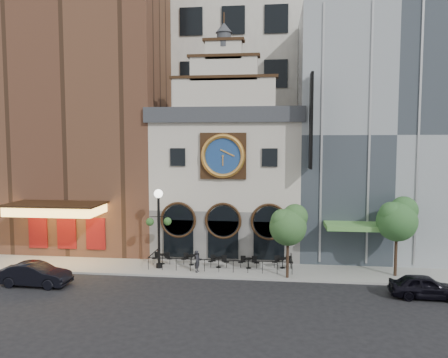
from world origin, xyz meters
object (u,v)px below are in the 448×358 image
car_right (425,287)px  tree_left (289,224)px  bistro_0 (162,258)px  bistro_2 (219,261)px  tree_right (398,218)px  lamppost (159,219)px  car_left (35,274)px  pedestrian (197,261)px  bistro_1 (191,259)px  bistro_3 (249,262)px  bistro_4 (283,262)px

car_right → tree_left: (-8.31, 2.74, 3.21)m
bistro_0 → bistro_2: same height
tree_right → lamppost: bearing=-179.8°
car_right → car_left: size_ratio=0.90×
bistro_2 → tree_right: size_ratio=0.28×
bistro_0 → car_right: (17.94, -5.00, 0.11)m
bistro_0 → pedestrian: bearing=-29.5°
bistro_0 → pedestrian: (3.08, -1.75, 0.34)m
bistro_1 → lamppost: 4.08m
tree_right → tree_left: bearing=-170.3°
bistro_3 → tree_right: tree_right is taller
bistro_2 → tree_right: 13.31m
tree_left → lamppost: bearing=172.6°
bistro_2 → bistro_4: 4.83m
pedestrian → lamppost: size_ratio=0.27×
car_right → car_left: car_left is taller
car_left → bistro_4: bearing=-69.5°
bistro_1 → bistro_2: 2.21m
tree_left → car_right: bearing=-18.2°
bistro_0 → bistro_4: 9.30m
bistro_0 → lamppost: (0.03, -1.01, 3.23)m
bistro_3 → car_left: car_left is taller
bistro_3 → pedestrian: pedestrian is taller
bistro_0 → car_right: bearing=-15.6°
pedestrian → car_right: bearing=-92.5°
bistro_2 → car_left: bearing=-156.3°
car_right → tree_left: 9.32m
bistro_0 → bistro_2: size_ratio=1.00×
bistro_4 → tree_right: size_ratio=0.28×
bistro_3 → car_left: bearing=-159.6°
pedestrian → tree_right: bearing=-76.9°
pedestrian → tree_left: bearing=-84.6°
bistro_3 → tree_right: (10.51, -0.57, 3.68)m
bistro_2 → car_left: car_left is taller
car_left → tree_left: tree_left is taller
bistro_3 → pedestrian: 3.93m
car_right → tree_right: (-0.67, 4.05, 3.56)m
bistro_2 → tree_right: tree_right is taller
tree_left → bistro_2: bearing=160.3°
car_right → lamppost: 18.61m
bistro_1 → car_left: bearing=-149.8°
tree_right → bistro_3: bearing=176.9°
bistro_0 → tree_left: 10.44m
pedestrian → bistro_4: bearing=-64.6°
bistro_3 → car_left: (-14.02, -5.20, 0.16)m
bistro_2 → tree_right: bearing=-2.4°
bistro_1 → bistro_3: same height
pedestrian → tree_left: size_ratio=0.31×
bistro_2 → car_left: size_ratio=0.33×
bistro_4 → lamppost: bearing=-174.0°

